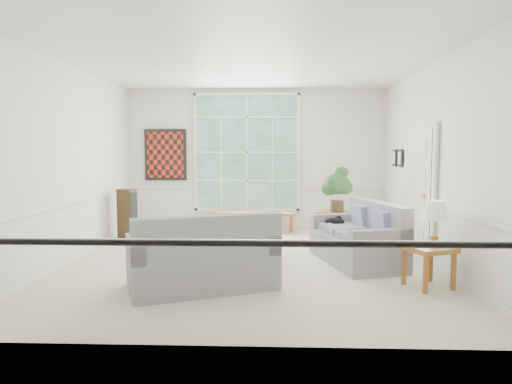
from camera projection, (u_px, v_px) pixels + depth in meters
floor at (249, 262)px, 6.92m from camera, size 5.50×6.00×0.01m
ceiling at (249, 60)px, 6.65m from camera, size 5.50×6.00×0.02m
wall_back at (256, 159)px, 9.77m from camera, size 5.50×0.02×3.00m
wall_front at (230, 173)px, 3.80m from camera, size 5.50×0.02×3.00m
wall_left at (67, 163)px, 6.89m from camera, size 0.02×6.00×3.00m
wall_right at (436, 163)px, 6.69m from camera, size 0.02×6.00×3.00m
window_back at (247, 152)px, 9.73m from camera, size 2.30×0.08×2.40m
entry_door at (419, 190)px, 7.32m from camera, size 0.08×0.90×2.10m
door_sidelight at (433, 187)px, 6.69m from camera, size 0.08×0.26×1.90m
wall_art at (165, 155)px, 9.79m from camera, size 0.90×0.06×1.10m
wall_frame_near at (400, 158)px, 8.42m from camera, size 0.04×0.26×0.32m
wall_frame_far at (394, 158)px, 8.82m from camera, size 0.04×0.26×0.32m
loveseat_right at (356, 233)px, 6.84m from camera, size 1.28×1.86×0.92m
loveseat_front at (202, 250)px, 5.59m from camera, size 1.95×1.49×0.94m
coffee_table at (234, 244)px, 7.09m from camera, size 1.41×1.04×0.47m
pewter_bowl at (233, 226)px, 7.14m from camera, size 0.46×0.46×0.09m
window_bench at (255, 222)px, 9.54m from camera, size 1.74×0.53×0.40m
end_table at (334, 226)px, 8.62m from camera, size 0.70×0.70×0.55m
houseplant at (337, 189)px, 8.48m from camera, size 0.69×0.69×0.86m
side_table at (428, 267)px, 5.61m from camera, size 0.66×0.66×0.52m
table_lamp at (435, 223)px, 5.59m from camera, size 0.45×0.45×0.56m
pet_bed at (183, 231)px, 9.28m from camera, size 0.50×0.50×0.13m
floor_speaker at (127, 214)px, 8.64m from camera, size 0.36×0.33×0.96m
cat at (335, 221)px, 7.39m from camera, size 0.34×0.26×0.15m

